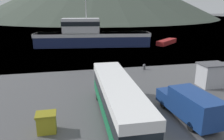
{
  "coord_description": "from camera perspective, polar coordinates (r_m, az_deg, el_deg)",
  "views": [
    {
      "loc": [
        -4.67,
        -9.78,
        8.9
      ],
      "look_at": [
        0.12,
        12.79,
        2.0
      ],
      "focal_mm": 35.0,
      "sensor_mm": 36.0,
      "label": 1
    }
  ],
  "objects": [
    {
      "name": "fishing_boat",
      "position": [
        49.15,
        -5.65,
        8.86
      ],
      "size": [
        25.58,
        7.79,
        10.46
      ],
      "rotation": [
        0.0,
        0.0,
        4.58
      ],
      "color": "#19234C",
      "rests_on": "water_surface"
    },
    {
      "name": "water_surface",
      "position": [
        150.25,
        -10.44,
        13.0
      ],
      "size": [
        240.0,
        240.0,
        0.0
      ],
      "primitive_type": "plane",
      "color": "#3D5160",
      "rests_on": "ground"
    },
    {
      "name": "storage_bin",
      "position": [
        16.88,
        -16.73,
        -12.98
      ],
      "size": [
        1.45,
        1.17,
        1.49
      ],
      "color": "olive",
      "rests_on": "ground"
    },
    {
      "name": "delivery_van",
      "position": [
        18.72,
        19.62,
        -8.41
      ],
      "size": [
        2.78,
        6.5,
        2.42
      ],
      "rotation": [
        0.0,
        0.0,
        0.1
      ],
      "color": "navy",
      "rests_on": "ground"
    },
    {
      "name": "mooring_bollard",
      "position": [
        31.57,
        8.4,
        0.88
      ],
      "size": [
        0.43,
        0.43,
        0.78
      ],
      "color": "#4C4C51",
      "rests_on": "ground"
    },
    {
      "name": "small_boat",
      "position": [
        53.45,
        14.07,
        7.13
      ],
      "size": [
        6.85,
        6.25,
        1.02
      ],
      "rotation": [
        0.0,
        0.0,
        5.42
      ],
      "color": "maroon",
      "rests_on": "water_surface"
    },
    {
      "name": "tour_bus",
      "position": [
        17.21,
        1.56,
        -7.63
      ],
      "size": [
        2.84,
        12.22,
        3.24
      ],
      "rotation": [
        0.0,
        0.0,
        -0.03
      ],
      "color": "#146B3D",
      "rests_on": "ground"
    },
    {
      "name": "dock_kiosk",
      "position": [
        27.05,
        24.57,
        -1.14
      ],
      "size": [
        2.94,
        2.3,
        2.65
      ],
      "color": "#B2B2B7",
      "rests_on": "ground"
    }
  ]
}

